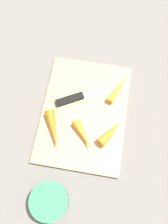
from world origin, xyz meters
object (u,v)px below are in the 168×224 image
object	(u,v)px
knife	(74,98)
small_bowl	(49,201)
carrot_short	(83,135)
cutting_board	(84,113)
carrot_long	(118,88)
carrot_shortest	(111,132)
carrot_longest	(53,130)

from	to	relation	value
knife	small_bowl	bearing A→B (deg)	-120.76
knife	carrot_short	distance (m)	0.13
cutting_board	knife	world-z (taller)	knife
carrot_short	carrot_long	bearing A→B (deg)	115.94
carrot_shortest	carrot_long	distance (m)	0.15
carrot_longest	small_bowl	xyz separation A→B (m)	(-0.20, -0.03, -0.01)
carrot_short	cutting_board	bearing A→B (deg)	150.62
carrot_long	cutting_board	bearing A→B (deg)	158.62
knife	carrot_longest	size ratio (longest dim) A/B	1.54
carrot_longest	small_bowl	world-z (taller)	carrot_longest
cutting_board	carrot_shortest	world-z (taller)	carrot_shortest
cutting_board	carrot_longest	distance (m)	0.11
knife	carrot_longest	world-z (taller)	carrot_longest
carrot_longest	carrot_short	xyz separation A→B (m)	(-0.00, -0.09, -0.00)
carrot_shortest	small_bowl	xyz separation A→B (m)	(-0.22, 0.14, -0.01)
knife	carrot_shortest	distance (m)	0.16
knife	carrot_short	size ratio (longest dim) A/B	1.90
knife	carrot_short	world-z (taller)	carrot_short
cutting_board	carrot_long	distance (m)	0.14
carrot_long	carrot_short	distance (m)	0.19
carrot_shortest	small_bowl	world-z (taller)	carrot_shortest
cutting_board	carrot_long	xyz separation A→B (m)	(0.09, -0.10, 0.02)
cutting_board	carrot_long	size ratio (longest dim) A/B	3.27
knife	cutting_board	bearing A→B (deg)	-73.06
cutting_board	knife	distance (m)	0.06
knife	small_bowl	distance (m)	0.31
carrot_short	small_bowl	bearing A→B (deg)	-55.03
cutting_board	knife	bearing A→B (deg)	45.81
carrot_longest	knife	bearing A→B (deg)	136.60
cutting_board	carrot_shortest	bearing A→B (deg)	-121.17
carrot_shortest	carrot_long	world-z (taller)	carrot_shortest
carrot_short	small_bowl	size ratio (longest dim) A/B	0.93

